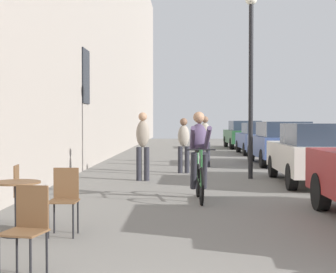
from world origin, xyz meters
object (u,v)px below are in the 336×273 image
object	(u,v)px
cafe_chair_mid_toward_street	(24,191)
parked_car_fourth	(259,138)
parked_car_fifth	(243,134)
cafe_table_mid	(16,196)
cafe_chair_mid_toward_wall	(65,196)
street_lamp	(251,61)
cafe_chair_near_toward_street	(27,225)
pedestrian_far	(205,138)
cyclist_on_bicycle	(199,158)
parked_car_second	(315,153)
pedestrian_furthest	(199,137)
pedestrian_near	(143,142)
parked_car_third	(280,142)
pedestrian_mid	(184,142)

from	to	relation	value
cafe_chair_mid_toward_street	parked_car_fourth	world-z (taller)	parked_car_fourth
parked_car_fifth	cafe_table_mid	bearing A→B (deg)	-103.41
cafe_chair_mid_toward_wall	street_lamp	size ratio (longest dim) A/B	0.18
cafe_chair_near_toward_street	cafe_chair_mid_toward_wall	distance (m)	1.96
pedestrian_far	street_lamp	size ratio (longest dim) A/B	0.35
parked_car_fourth	cyclist_on_bicycle	bearing A→B (deg)	-102.33
parked_car_fifth	parked_car_second	bearing A→B (deg)	-90.48
cyclist_on_bicycle	pedestrian_far	xyz separation A→B (m)	(0.39, 7.43, 0.14)
cafe_chair_mid_toward_wall	parked_car_second	bearing A→B (deg)	51.29
cyclist_on_bicycle	pedestrian_furthest	xyz separation A→B (m)	(0.24, 9.18, 0.12)
cafe_chair_mid_toward_street	street_lamp	xyz separation A→B (m)	(4.04, 6.55, 2.59)
cyclist_on_bicycle	parked_car_second	world-z (taller)	cyclist_on_bicycle
cyclist_on_bicycle	parked_car_fourth	distance (m)	14.61
cafe_table_mid	street_lamp	bearing A→B (deg)	60.88
pedestrian_near	pedestrian_far	world-z (taller)	pedestrian_near
pedestrian_near	pedestrian_furthest	distance (m)	6.17
cafe_chair_near_toward_street	parked_car_third	size ratio (longest dim) A/B	0.21
cafe_chair_mid_toward_street	parked_car_second	distance (m)	7.70
pedestrian_far	parked_car_third	xyz separation A→B (m)	(2.67, 0.93, -0.17)
cafe_chair_mid_toward_street	street_lamp	world-z (taller)	street_lamp
cafe_chair_near_toward_street	parked_car_fifth	world-z (taller)	parked_car_fifth
pedestrian_mid	parked_car_fourth	size ratio (longest dim) A/B	0.39
cafe_chair_mid_toward_wall	pedestrian_near	world-z (taller)	pedestrian_near
cafe_chair_mid_toward_wall	parked_car_third	bearing A→B (deg)	67.01
cafe_chair_near_toward_street	parked_car_fifth	bearing A→B (deg)	79.14
parked_car_second	parked_car_fourth	world-z (taller)	parked_car_second
cyclist_on_bicycle	parked_car_third	world-z (taller)	cyclist_on_bicycle
pedestrian_near	pedestrian_far	bearing A→B (deg)	67.48
pedestrian_mid	parked_car_third	bearing A→B (deg)	42.74
cafe_table_mid	pedestrian_far	distance (m)	11.17
cafe_chair_mid_toward_street	parked_car_fifth	world-z (taller)	parked_car_fifth
cafe_chair_mid_toward_wall	parked_car_fifth	xyz separation A→B (m)	(4.90, 23.08, 0.29)
pedestrian_furthest	parked_car_third	xyz separation A→B (m)	(2.82, -0.82, -0.14)
cafe_chair_near_toward_street	parked_car_second	bearing A→B (deg)	59.43
street_lamp	parked_car_second	world-z (taller)	street_lamp
pedestrian_mid	parked_car_second	distance (m)	4.11
cafe_table_mid	street_lamp	size ratio (longest dim) A/B	0.15
cafe_chair_near_toward_street	parked_car_fifth	size ratio (longest dim) A/B	0.20
cyclist_on_bicycle	parked_car_fourth	world-z (taller)	cyclist_on_bicycle
parked_car_second	cyclist_on_bicycle	bearing A→B (deg)	-137.15
cyclist_on_bicycle	parked_car_third	xyz separation A→B (m)	(3.05, 8.36, -0.02)
cafe_chair_near_toward_street	pedestrian_mid	size ratio (longest dim) A/B	0.55
cyclist_on_bicycle	parked_car_fourth	size ratio (longest dim) A/B	0.43
pedestrian_mid	street_lamp	xyz separation A→B (m)	(1.78, -1.47, 2.20)
pedestrian_near	parked_car_second	size ratio (longest dim) A/B	0.42
parked_car_third	pedestrian_furthest	bearing A→B (deg)	163.82
parked_car_third	parked_car_fourth	xyz separation A→B (m)	(0.07, 5.92, -0.03)
cyclist_on_bicycle	street_lamp	size ratio (longest dim) A/B	0.36
pedestrian_far	parked_car_fourth	size ratio (longest dim) A/B	0.41
street_lamp	cafe_table_mid	bearing A→B (deg)	-119.12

